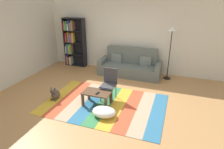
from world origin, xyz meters
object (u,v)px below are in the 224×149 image
Objects in this scene: coffee_table at (97,94)px; folding_chair at (109,81)px; bookshelf at (72,41)px; pouf at (104,112)px; dog at (55,94)px; couch at (130,66)px; standing_lamp at (172,36)px; tv_remote at (98,93)px.

coffee_table is 0.83× the size of folding_chair.
bookshelf is 3.30× the size of pouf.
pouf is at bearing -11.12° from dog.
couch is 2.51× the size of folding_chair.
standing_lamp is 3.23m from tv_remote.
pouf is 1.01m from folding_chair.
bookshelf is 2.64× the size of coffee_table.
standing_lamp is (1.27, 2.93, 1.43)m from pouf.
bookshelf is 4.93× the size of dog.
dog is (-1.25, -0.12, -0.16)m from coffee_table.
couch is 1.82m from standing_lamp.
bookshelf is at bearing 161.57° from folding_chair.
pouf is at bearing -113.45° from standing_lamp.
coffee_table is at bearing 5.57° from dog.
standing_lamp is at bearing 78.36° from folding_chair.
dog is 2.65× the size of tv_remote.
pouf is (0.08, -2.83, -0.22)m from couch.
dog is (0.99, -2.80, -0.86)m from bookshelf.
tv_remote is (-0.32, 0.37, 0.28)m from pouf.
couch reaches higher than pouf.
tv_remote is (-0.24, -2.47, 0.06)m from couch.
bookshelf is (-2.53, 0.28, 0.68)m from couch.
couch is at bearing 91.68° from pouf.
folding_chair is at bearing 84.47° from tv_remote.
couch is 2.96m from dog.
tv_remote reaches higher than coffee_table.
standing_lamp is (1.65, 2.49, 1.23)m from coffee_table.
bookshelf is 2.18× the size of folding_chair.
standing_lamp is at bearing -2.72° from bookshelf.
folding_chair is at bearing 66.89° from coffee_table.
folding_chair is (-0.10, -1.94, 0.20)m from couch.
couch is at bearing 110.95° from folding_chair.
pouf is at bearing -49.98° from bookshelf.
bookshelf reaches higher than coffee_table.
coffee_table is 0.40× the size of standing_lamp.
standing_lamp is 2.70m from folding_chair.
couch is 3.81× the size of pouf.
folding_chair is (-0.18, 0.90, 0.42)m from pouf.
bookshelf is at bearing 130.02° from pouf.
tv_remote is at bearing -80.76° from folding_chair.
dog is 0.21× the size of standing_lamp.
tv_remote is 0.17× the size of folding_chair.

